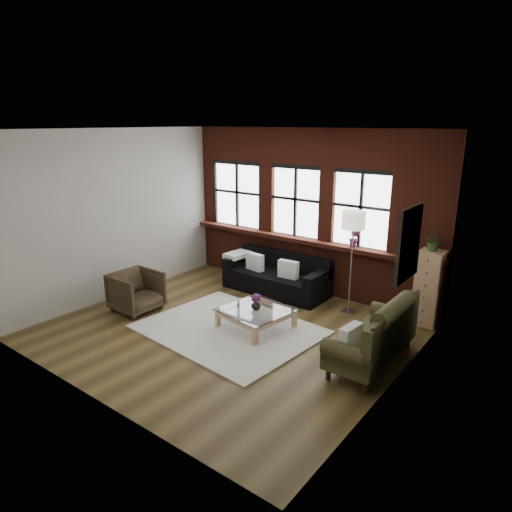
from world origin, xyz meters
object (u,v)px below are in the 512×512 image
Objects in this scene: floor_lamp at (351,259)px; coffee_table at (256,319)px; vintage_settee at (372,332)px; drawer_chest at (429,288)px; vase at (256,305)px; dark_sofa at (276,274)px; armchair at (136,292)px.

coffee_table is at bearing -121.45° from floor_lamp.
drawer_chest reaches higher than vintage_settee.
coffee_table is 6.06× the size of vase.
armchair is (-1.48, -2.29, -0.02)m from dark_sofa.
vase is 0.13× the size of drawer_chest.
dark_sofa is 3.07m from vintage_settee.
vintage_settee is 1.87m from floor_lamp.
vintage_settee is 2.22× the size of armchair.
drawer_chest reaches higher than coffee_table.
coffee_table is at bearing -139.75° from drawer_chest.
dark_sofa is at bearing 113.68° from coffee_table.
dark_sofa reaches higher than coffee_table.
dark_sofa is 2.65× the size of armchair.
vase is 0.08× the size of floor_lamp.
drawer_chest reaches higher than vase.
vintage_settee is (2.68, -1.49, 0.09)m from dark_sofa.
floor_lamp is at bearing 126.22° from vintage_settee.
vase is at bearing -71.29° from armchair.
vase is (0.00, 0.00, 0.25)m from coffee_table.
dark_sofa is 2.91m from drawer_chest.
drawer_chest is at bearing 83.40° from vintage_settee.
dark_sofa is 1.74m from floor_lamp.
coffee_table is 2.92m from drawer_chest.
drawer_chest is at bearing 40.25° from coffee_table.
drawer_chest is (2.89, 0.28, 0.26)m from dark_sofa.
coffee_table is 0.25m from vase.
floor_lamp is (-1.06, 1.44, 0.53)m from vintage_settee.
vase is 2.89m from drawer_chest.
vase is at bearing -121.45° from floor_lamp.
dark_sofa is 2.73m from armchair.
vintage_settee is 2.02m from coffee_table.
coffee_table is (2.17, 0.72, -0.20)m from armchair.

